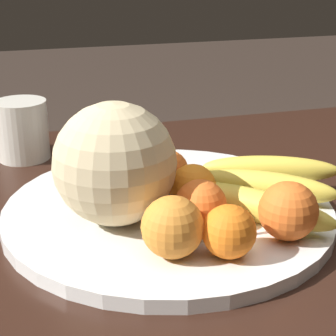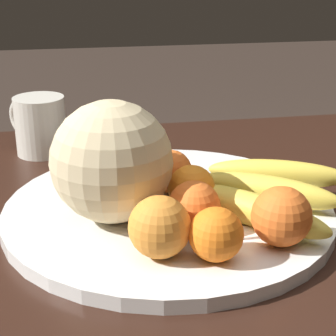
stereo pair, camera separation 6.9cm
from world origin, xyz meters
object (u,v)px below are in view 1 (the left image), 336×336
at_px(kitchen_table, 188,304).
at_px(ceramic_mug, 21,129).
at_px(melon, 115,164).
at_px(orange_front_right, 288,211).
at_px(fruit_bowl, 168,210).
at_px(orange_top_small, 193,188).
at_px(orange_mid_center, 167,171).
at_px(orange_front_left, 200,206).
at_px(banana_bunch, 262,187).
at_px(orange_back_left, 173,227).
at_px(produce_tag, 232,232).
at_px(orange_back_right, 229,232).

height_order(kitchen_table, ceramic_mug, ceramic_mug).
distance_m(melon, orange_front_right, 0.20).
bearing_deg(fruit_bowl, orange_top_small, 139.91).
xyz_separation_m(melon, orange_mid_center, (-0.08, -0.06, -0.04)).
relative_size(orange_front_left, orange_mid_center, 1.06).
relative_size(kitchen_table, banana_bunch, 5.26).
bearing_deg(melon, orange_back_left, 112.33).
xyz_separation_m(orange_front_left, orange_front_right, (-0.09, 0.05, 0.00)).
bearing_deg(orange_mid_center, produce_tag, 106.16).
bearing_deg(orange_top_small, produce_tag, 108.14).
bearing_deg(orange_front_left, orange_front_right, 152.67).
xyz_separation_m(kitchen_table, orange_front_right, (-0.09, 0.08, 0.16)).
distance_m(orange_back_right, ceramic_mug, 0.46).
distance_m(kitchen_table, orange_mid_center, 0.18).
relative_size(banana_bunch, ceramic_mug, 2.34).
relative_size(kitchen_table, orange_top_small, 21.92).
xyz_separation_m(orange_mid_center, orange_back_right, (-0.01, 0.18, 0.00)).
bearing_deg(orange_mid_center, banana_bunch, 150.03).
relative_size(orange_front_left, orange_top_small, 1.04).
bearing_deg(orange_front_left, ceramic_mug, -62.43).
bearing_deg(melon, banana_bunch, -179.70).
height_order(kitchen_table, fruit_bowl, fruit_bowl).
bearing_deg(ceramic_mug, fruit_bowl, 121.35).
bearing_deg(orange_back_right, orange_back_left, -17.88).
relative_size(produce_tag, ceramic_mug, 0.75).
distance_m(kitchen_table, orange_front_left, 0.17).
distance_m(banana_bunch, orange_back_right, 0.15).
bearing_deg(orange_back_left, banana_bunch, -146.43).
distance_m(produce_tag, ceramic_mug, 0.43).
bearing_deg(orange_top_small, banana_bunch, 179.24).
xyz_separation_m(fruit_bowl, orange_back_right, (-0.03, 0.14, 0.04)).
distance_m(fruit_bowl, orange_front_right, 0.16).
bearing_deg(fruit_bowl, produce_tag, 117.71).
xyz_separation_m(banana_bunch, produce_tag, (0.07, 0.07, -0.02)).
bearing_deg(produce_tag, melon, -30.87).
distance_m(orange_top_small, produce_tag, 0.08).
xyz_separation_m(melon, banana_bunch, (-0.19, -0.00, -0.05)).
distance_m(fruit_bowl, orange_top_small, 0.05).
distance_m(orange_mid_center, orange_top_small, 0.06).
distance_m(kitchen_table, melon, 0.22).
bearing_deg(kitchen_table, banana_bunch, -172.40).
relative_size(orange_back_left, orange_back_right, 1.16).
xyz_separation_m(orange_back_right, ceramic_mug, (0.19, -0.41, 0.00)).
xyz_separation_m(orange_front_right, produce_tag, (0.05, -0.03, -0.03)).
relative_size(orange_mid_center, orange_top_small, 0.98).
xyz_separation_m(banana_bunch, orange_back_right, (0.09, 0.12, 0.01)).
relative_size(fruit_bowl, orange_front_left, 6.83).
bearing_deg(banana_bunch, fruit_bowl, -156.22).
xyz_separation_m(banana_bunch, orange_top_small, (0.09, -0.00, 0.01)).
bearing_deg(orange_mid_center, orange_top_small, 103.78).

